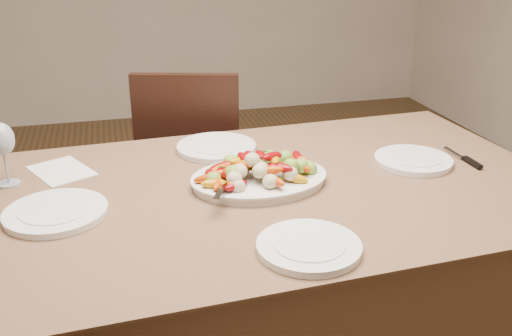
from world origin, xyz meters
The scene contains 12 objects.
dining_table centered at (0.17, -0.22, 0.38)m, with size 1.84×1.04×0.76m, color brown.
chair_far centered at (0.11, 0.64, 0.47)m, with size 0.42×0.42×0.95m, color black, non-canonical shape.
serving_platter centered at (0.19, -0.20, 0.77)m, with size 0.40×0.29×0.02m, color white.
roasted_vegetables centered at (0.19, -0.20, 0.83)m, with size 0.33×0.22×0.09m, color #760507, non-canonical shape.
serving_spoon centered at (0.12, -0.24, 0.81)m, with size 0.28×0.06×0.03m, color #9EA0A8, non-canonical shape.
plate_left centered at (-0.39, -0.26, 0.77)m, with size 0.27×0.27×0.02m, color white.
plate_right centered at (0.71, -0.17, 0.77)m, with size 0.25×0.25×0.02m, color white.
plate_far centered at (0.12, 0.11, 0.77)m, with size 0.27×0.27×0.02m, color white.
plate_near centered at (0.20, -0.60, 0.77)m, with size 0.25×0.25×0.02m, color white.
wine_glass centered at (-0.54, -0.02, 0.86)m, with size 0.08×0.08×0.20m, color #8C99A5, non-canonical shape.
menu_card centered at (-0.39, 0.05, 0.76)m, with size 0.15×0.21×0.00m, color silver.
table_knife centered at (0.89, -0.19, 0.76)m, with size 0.02×0.20×0.01m, color #9EA0A8, non-canonical shape.
Camera 1 is at (-0.21, -1.70, 1.46)m, focal length 40.00 mm.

